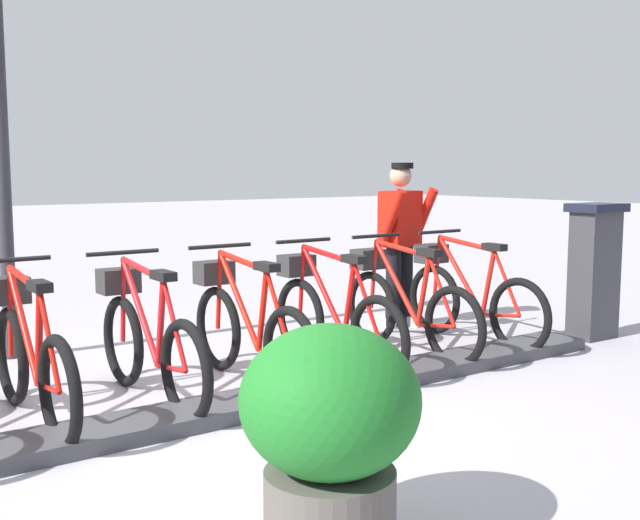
{
  "coord_description": "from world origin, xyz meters",
  "views": [
    {
      "loc": [
        -4.32,
        2.23,
        1.61
      ],
      "look_at": [
        0.5,
        -1.18,
        0.9
      ],
      "focal_mm": 43.15,
      "sensor_mm": 36.0,
      "label": 1
    }
  ],
  "objects": [
    {
      "name": "ground_plane",
      "position": [
        0.0,
        0.0,
        0.0
      ],
      "size": [
        60.0,
        60.0,
        0.0
      ],
      "primitive_type": "plane",
      "color": "#B4AEB6"
    },
    {
      "name": "dock_rail_base",
      "position": [
        0.0,
        0.0,
        0.05
      ],
      "size": [
        0.44,
        7.11,
        0.1
      ],
      "primitive_type": "cube",
      "color": "#47474C",
      "rests_on": "ground"
    },
    {
      "name": "payment_kiosk",
      "position": [
        0.05,
        -4.03,
        0.67
      ],
      "size": [
        0.36,
        0.52,
        1.28
      ],
      "color": "#38383D",
      "rests_on": "ground"
    },
    {
      "name": "bike_docked_0",
      "position": [
        0.62,
        -2.95,
        0.43
      ],
      "size": [
        1.72,
        0.54,
        1.02
      ],
      "color": "black",
      "rests_on": "ground"
    },
    {
      "name": "bike_docked_1",
      "position": [
        0.62,
        -2.16,
        0.43
      ],
      "size": [
        1.72,
        0.54,
        1.02
      ],
      "color": "black",
      "rests_on": "ground"
    },
    {
      "name": "bike_docked_2",
      "position": [
        0.62,
        -1.38,
        0.43
      ],
      "size": [
        1.72,
        0.54,
        1.02
      ],
      "color": "black",
      "rests_on": "ground"
    },
    {
      "name": "bike_docked_3",
      "position": [
        0.62,
        -0.59,
        0.43
      ],
      "size": [
        1.72,
        0.54,
        1.02
      ],
      "color": "black",
      "rests_on": "ground"
    },
    {
      "name": "bike_docked_4",
      "position": [
        0.62,
        0.2,
        0.43
      ],
      "size": [
        1.72,
        0.54,
        1.02
      ],
      "color": "black",
      "rests_on": "ground"
    },
    {
      "name": "bike_docked_5",
      "position": [
        0.62,
        0.99,
        0.43
      ],
      "size": [
        1.72,
        0.54,
        1.02
      ],
      "color": "black",
      "rests_on": "ground"
    },
    {
      "name": "worker_near_rack",
      "position": [
        1.51,
        -2.88,
        0.91
      ],
      "size": [
        0.5,
        0.67,
        1.66
      ],
      "color": "white",
      "rests_on": "ground"
    },
    {
      "name": "planter_bush",
      "position": [
        -1.82,
        0.41,
        0.54
      ],
      "size": [
        0.76,
        0.76,
        0.97
      ],
      "color": "#59544C",
      "rests_on": "ground"
    }
  ]
}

